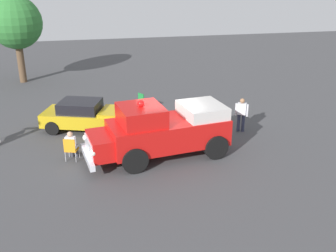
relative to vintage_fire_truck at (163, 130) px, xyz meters
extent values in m
plane|color=#424244|center=(0.75, -0.35, -1.20)|extent=(60.00, 60.00, 0.00)
cylinder|color=black|center=(-1.21, 1.35, -0.68)|extent=(0.47, 1.08, 1.04)
cylinder|color=black|center=(0.77, 1.65, -0.68)|extent=(0.47, 1.08, 1.04)
cylinder|color=black|center=(-0.70, -2.11, -0.68)|extent=(0.47, 1.08, 1.04)
cylinder|color=black|center=(1.28, -1.82, -0.68)|extent=(0.47, 1.08, 1.04)
cube|color=red|center=(0.03, -0.23, -0.15)|extent=(2.80, 5.16, 1.10)
cube|color=red|center=(-0.38, 2.59, -0.28)|extent=(1.87, 1.15, 0.84)
cube|color=red|center=(-0.13, 0.91, 0.75)|extent=(2.13, 1.96, 0.76)
cube|color=silver|center=(0.26, -1.76, 0.60)|extent=(2.19, 1.97, 0.60)
cube|color=silver|center=(-0.45, 3.03, -0.28)|extent=(1.44, 0.33, 0.64)
cube|color=silver|center=(-0.46, 3.13, -0.70)|extent=(2.25, 0.53, 0.24)
sphere|color=white|center=(-1.22, 2.92, -0.20)|extent=(0.30, 0.30, 0.26)
sphere|color=white|center=(0.32, 3.15, -0.20)|extent=(0.30, 0.30, 0.26)
sphere|color=red|center=(-0.13, 0.91, 1.25)|extent=(0.32, 0.32, 0.28)
cylinder|color=black|center=(4.00, 1.41, -0.86)|extent=(0.47, 0.73, 0.68)
cylinder|color=black|center=(2.45, 1.94, -0.86)|extent=(0.47, 0.73, 0.68)
cylinder|color=black|center=(4.95, 4.15, -0.86)|extent=(0.47, 0.73, 0.68)
cylinder|color=black|center=(3.40, 4.69, -0.86)|extent=(0.47, 0.73, 0.68)
cube|color=gold|center=(3.70, 3.05, -0.58)|extent=(3.07, 4.56, 0.64)
cube|color=gold|center=(3.23, 1.68, -0.22)|extent=(2.01, 1.86, 0.20)
cube|color=black|center=(3.80, 3.33, -0.02)|extent=(2.10, 2.31, 0.56)
cube|color=silver|center=(2.99, 0.99, -0.80)|extent=(1.85, 0.77, 0.20)
cylinder|color=#B7BABF|center=(0.72, 3.89, -0.98)|extent=(0.04, 0.04, 0.44)
cylinder|color=#B7BABF|center=(0.58, 3.47, -0.98)|extent=(0.04, 0.04, 0.44)
cylinder|color=#B7BABF|center=(0.30, 4.03, -0.98)|extent=(0.04, 0.04, 0.44)
cylinder|color=#B7BABF|center=(0.16, 3.61, -0.98)|extent=(0.04, 0.04, 0.44)
cube|color=orange|center=(0.44, 3.75, -0.74)|extent=(0.61, 0.61, 0.04)
cube|color=orange|center=(0.21, 3.82, -0.46)|extent=(0.19, 0.47, 0.56)
cube|color=#B7BABF|center=(0.51, 3.98, -0.58)|extent=(0.43, 0.17, 0.03)
cube|color=#B7BABF|center=(0.36, 3.52, -0.58)|extent=(0.43, 0.17, 0.03)
cylinder|color=#B7BABF|center=(2.93, 7.01, -0.98)|extent=(0.03, 0.03, 0.44)
cylinder|color=#B7BABF|center=(5.42, 0.33, -0.98)|extent=(0.04, 0.04, 0.44)
cylinder|color=#B7BABF|center=(5.80, 0.56, -0.98)|extent=(0.04, 0.04, 0.44)
cylinder|color=#B7BABF|center=(5.64, -0.05, -0.98)|extent=(0.04, 0.04, 0.44)
cylinder|color=#B7BABF|center=(6.02, 0.18, -0.98)|extent=(0.04, 0.04, 0.44)
cube|color=#1E7F38|center=(5.72, 0.25, -0.74)|extent=(0.66, 0.66, 0.04)
cube|color=#1E7F38|center=(5.84, 0.05, -0.46)|extent=(0.43, 0.28, 0.56)
cube|color=#B7BABF|center=(5.51, 0.13, -0.58)|extent=(0.25, 0.40, 0.03)
cube|color=#B7BABF|center=(5.92, 0.38, -0.58)|extent=(0.25, 0.40, 0.03)
cylinder|color=#383842|center=(0.73, 3.75, -0.97)|extent=(0.16, 0.16, 0.45)
cylinder|color=#383842|center=(0.66, 3.56, -0.97)|extent=(0.16, 0.16, 0.45)
cube|color=#383842|center=(0.57, 3.80, -0.69)|extent=(0.46, 0.28, 0.13)
cube|color=#383842|center=(0.51, 3.61, -0.69)|extent=(0.46, 0.28, 0.13)
cube|color=silver|center=(0.35, 3.77, -0.39)|extent=(0.34, 0.45, 0.54)
sphere|color=tan|center=(0.37, 3.77, -0.02)|extent=(0.28, 0.28, 0.22)
cylinder|color=#2D334C|center=(1.85, -4.36, -0.76)|extent=(0.20, 0.20, 0.88)
cylinder|color=#2D334C|center=(1.96, -4.16, -0.76)|extent=(0.20, 0.20, 0.88)
cube|color=silver|center=(1.90, -4.26, -0.04)|extent=(0.44, 0.49, 0.56)
cylinder|color=silver|center=(1.77, -4.49, -0.10)|extent=(0.14, 0.14, 0.60)
cylinder|color=silver|center=(2.04, -4.03, -0.10)|extent=(0.14, 0.14, 0.60)
sphere|color=#9E704C|center=(1.90, -4.26, 0.36)|extent=(0.31, 0.31, 0.23)
cylinder|color=brown|center=(13.64, 7.23, 0.23)|extent=(0.48, 0.48, 2.85)
sphere|color=#2E7331|center=(13.64, 7.23, 2.88)|extent=(3.50, 3.50, 3.50)
camera|label=1|loc=(-14.89, 2.98, 6.23)|focal=42.34mm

